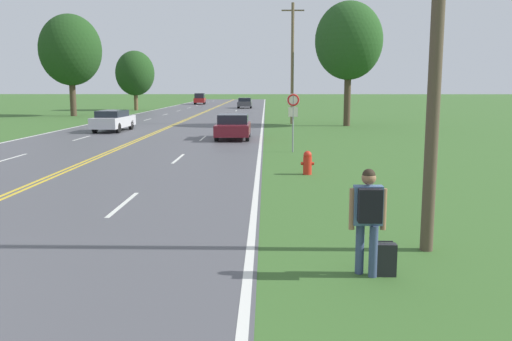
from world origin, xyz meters
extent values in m
cube|color=silver|center=(7.05, 0.00, 0.01)|extent=(0.16, 240.00, 0.00)
cube|color=silver|center=(3.60, 7.50, 0.01)|extent=(0.12, 3.00, 0.00)
cube|color=silver|center=(3.60, 16.50, 0.01)|extent=(0.12, 3.00, 0.00)
cube|color=silver|center=(3.60, 25.50, 0.01)|extent=(0.12, 3.00, 0.00)
cube|color=silver|center=(3.60, 34.50, 0.01)|extent=(0.12, 3.00, 0.00)
cube|color=silver|center=(3.60, 43.50, 0.01)|extent=(0.12, 3.00, 0.00)
cube|color=silver|center=(3.60, 52.50, 0.01)|extent=(0.12, 3.00, 0.00)
cube|color=silver|center=(3.60, 61.50, 0.01)|extent=(0.12, 3.00, 0.00)
cube|color=silver|center=(3.60, 70.50, 0.01)|extent=(0.12, 3.00, 0.00)
cube|color=silver|center=(3.60, 79.50, 0.01)|extent=(0.12, 3.00, 0.00)
cube|color=silver|center=(3.60, 88.50, 0.01)|extent=(0.12, 3.00, 0.00)
cube|color=silver|center=(3.60, 97.50, 0.01)|extent=(0.12, 3.00, 0.00)
cube|color=silver|center=(3.60, 106.50, 0.01)|extent=(0.12, 3.00, 0.00)
cube|color=silver|center=(-3.60, 16.50, 0.01)|extent=(0.12, 3.00, 0.00)
cube|color=silver|center=(-3.60, 25.50, 0.01)|extent=(0.12, 3.00, 0.00)
cube|color=silver|center=(-3.60, 34.50, 0.01)|extent=(0.12, 3.00, 0.00)
cube|color=silver|center=(-3.60, 43.50, 0.01)|extent=(0.12, 3.00, 0.00)
cube|color=silver|center=(-3.60, 52.50, 0.01)|extent=(0.12, 3.00, 0.00)
cube|color=silver|center=(-3.60, 61.50, 0.01)|extent=(0.12, 3.00, 0.00)
cube|color=silver|center=(-3.60, 70.50, 0.01)|extent=(0.12, 3.00, 0.00)
cube|color=silver|center=(-3.60, 79.50, 0.01)|extent=(0.12, 3.00, 0.00)
cube|color=silver|center=(-3.60, 88.50, 0.01)|extent=(0.12, 3.00, 0.00)
cube|color=silver|center=(-3.60, 97.50, 0.01)|extent=(0.12, 3.00, 0.00)
cube|color=silver|center=(-3.60, 106.50, 0.01)|extent=(0.12, 3.00, 0.00)
cylinder|color=#38476B|center=(8.90, 2.33, 0.43)|extent=(0.14, 0.14, 0.85)
cylinder|color=#38476B|center=(9.09, 2.17, 0.43)|extent=(0.14, 0.14, 0.85)
cube|color=#4C6B93|center=(8.99, 2.25, 1.18)|extent=(0.46, 0.20, 0.64)
sphere|color=#936647|center=(8.99, 2.25, 1.62)|extent=(0.23, 0.23, 0.23)
sphere|color=#2D2319|center=(8.99, 2.25, 1.66)|extent=(0.21, 0.21, 0.21)
cylinder|color=#936647|center=(8.74, 2.25, 1.11)|extent=(0.09, 0.09, 0.68)
cylinder|color=#936647|center=(9.25, 2.25, 1.11)|extent=(0.09, 0.09, 0.68)
cube|color=black|center=(8.99, 2.07, 1.21)|extent=(0.37, 0.18, 0.54)
cube|color=black|center=(9.28, 2.23, 0.27)|extent=(0.39, 0.18, 0.54)
cylinder|color=black|center=(9.28, 2.23, 0.58)|extent=(0.27, 0.03, 0.02)
cylinder|color=red|center=(8.80, 12.51, 0.31)|extent=(0.31, 0.31, 0.63)
sphere|color=red|center=(8.80, 12.51, 0.69)|extent=(0.29, 0.29, 0.29)
cylinder|color=red|center=(8.99, 12.51, 0.38)|extent=(0.08, 0.11, 0.11)
cylinder|color=red|center=(8.61, 12.51, 0.38)|extent=(0.08, 0.11, 0.11)
cylinder|color=gray|center=(8.60, 19.01, 1.34)|extent=(0.07, 0.07, 2.68)
cylinder|color=silver|center=(8.60, 18.99, 2.43)|extent=(0.60, 0.02, 0.60)
torus|color=red|center=(8.60, 18.97, 2.43)|extent=(0.55, 0.07, 0.55)
cube|color=silver|center=(8.60, 18.99, 1.88)|extent=(0.44, 0.02, 0.44)
cylinder|color=brown|center=(10.39, 3.65, 4.52)|extent=(0.24, 0.24, 9.04)
cylinder|color=brown|center=(9.44, 38.05, 4.80)|extent=(0.24, 0.24, 9.60)
cube|color=brown|center=(9.44, 38.05, 9.00)|extent=(1.80, 0.12, 0.10)
cylinder|color=#473828|center=(-12.59, 49.56, 2.03)|extent=(0.62, 0.62, 4.05)
ellipsoid|color=#1E4219|center=(-12.59, 49.56, 6.70)|extent=(6.23, 6.23, 7.16)
cylinder|color=#473828|center=(13.62, 36.01, 2.15)|extent=(0.51, 0.51, 4.30)
ellipsoid|color=#234C1E|center=(13.62, 36.01, 6.48)|extent=(5.13, 5.13, 5.90)
cylinder|color=brown|center=(-9.30, 63.02, 1.30)|extent=(0.49, 0.49, 2.60)
ellipsoid|color=#1E4219|center=(-9.30, 63.02, 4.67)|extent=(4.88, 4.88, 5.61)
cylinder|color=black|center=(6.30, 23.86, 0.31)|extent=(0.20, 0.63, 0.63)
cylinder|color=black|center=(4.57, 23.86, 0.31)|extent=(0.20, 0.63, 0.63)
cylinder|color=black|center=(6.29, 26.41, 0.31)|extent=(0.20, 0.63, 0.63)
cylinder|color=black|center=(4.56, 26.41, 0.31)|extent=(0.20, 0.63, 0.63)
cube|color=maroon|center=(5.43, 25.13, 0.60)|extent=(1.94, 4.11, 0.63)
cube|color=#1E232D|center=(5.43, 25.30, 1.18)|extent=(1.71, 2.26, 0.53)
cylinder|color=black|center=(-3.84, 32.08, 0.34)|extent=(0.23, 0.68, 0.68)
cylinder|color=black|center=(-2.27, 32.02, 0.34)|extent=(0.23, 0.68, 0.68)
cylinder|color=black|center=(-3.96, 29.15, 0.34)|extent=(0.23, 0.68, 0.68)
cylinder|color=black|center=(-2.39, 29.08, 0.34)|extent=(0.23, 0.68, 0.68)
cube|color=silver|center=(-3.11, 30.58, 0.66)|extent=(1.97, 4.80, 0.70)
cube|color=#1E232D|center=(-3.12, 30.39, 1.22)|extent=(1.67, 2.67, 0.43)
cylinder|color=black|center=(5.20, 68.59, 0.32)|extent=(0.20, 0.64, 0.63)
cylinder|color=black|center=(3.48, 68.60, 0.32)|extent=(0.20, 0.64, 0.63)
cylinder|color=black|center=(5.22, 71.03, 0.32)|extent=(0.20, 0.64, 0.63)
cylinder|color=black|center=(3.50, 71.05, 0.32)|extent=(0.20, 0.64, 0.63)
cube|color=#47474C|center=(4.35, 69.82, 0.61)|extent=(1.95, 3.96, 0.65)
cube|color=#1E232D|center=(4.35, 69.98, 1.19)|extent=(1.71, 2.18, 0.50)
cylinder|color=black|center=(-4.76, 87.31, 0.36)|extent=(0.23, 0.73, 0.72)
cylinder|color=black|center=(-3.20, 87.38, 0.36)|extent=(0.23, 0.73, 0.72)
cylinder|color=black|center=(-4.62, 84.49, 0.36)|extent=(0.23, 0.73, 0.72)
cylinder|color=black|center=(-3.07, 84.57, 0.36)|extent=(0.23, 0.73, 0.72)
cube|color=#A81E1E|center=(-3.91, 85.94, 0.68)|extent=(1.98, 4.62, 0.71)
cube|color=#1E232D|center=(-3.91, 85.94, 1.45)|extent=(1.70, 3.25, 0.82)
camera|label=1|loc=(7.35, -6.32, 3.08)|focal=38.00mm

